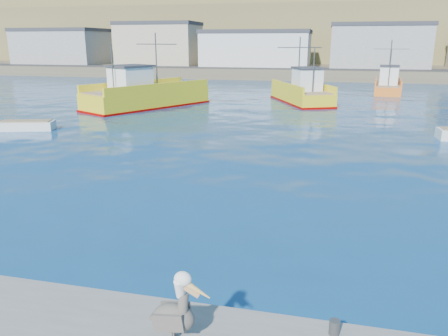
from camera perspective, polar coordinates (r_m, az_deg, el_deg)
name	(u,v)px	position (r m, az deg, el deg)	size (l,w,h in m)	color
ground	(221,257)	(12.39, -0.37, -11.54)	(260.00, 260.00, 0.00)	navy
dock_bollards	(210,310)	(9.10, -1.86, -18.03)	(36.20, 0.20, 0.30)	#4C4C4C
far_shore	(322,29)	(119.92, 12.71, 17.34)	(200.00, 81.00, 24.00)	brown
trawler_yellow_a	(145,95)	(40.80, -10.27, 9.34)	(9.34, 12.61, 6.62)	yellow
trawler_yellow_b	(302,93)	(43.80, 10.17, 9.62)	(6.95, 10.07, 6.29)	yellow
boat_orange	(388,85)	(54.39, 20.60, 10.13)	(3.89, 7.66, 5.96)	orange
skiff_left	(27,126)	(32.57, -24.38, 4.99)	(3.80, 2.22, 0.78)	silver
pelican	(176,312)	(8.25, -6.33, -18.20)	(1.17, 0.49, 1.44)	#595451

